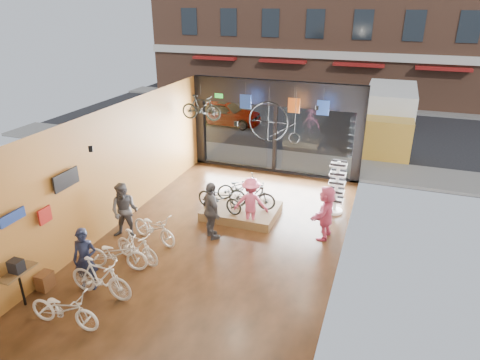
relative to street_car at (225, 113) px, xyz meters
The scene contains 33 objects.
ground_plane 12.87m from the street_car, 69.07° to the right, with size 7.00×12.00×0.04m, color black.
ceiling 13.22m from the street_car, 69.07° to the right, with size 7.00×12.00×0.04m, color black.
wall_left 12.11m from the street_car, 84.91° to the right, with size 0.04×12.00×3.80m, color #AB5D29.
wall_right 14.53m from the street_car, 55.95° to the right, with size 0.04×12.00×3.80m, color beige.
wall_back 18.63m from the street_car, 75.71° to the right, with size 7.00×0.04×3.80m, color beige.
storefront 7.65m from the street_car, 52.59° to the right, with size 7.00×0.26×3.80m, color black, non-canonical shape.
exit_sign 6.91m from the street_car, 70.31° to the right, with size 0.35×0.06×0.18m, color #198C26.
street_road 5.53m from the street_car, 33.17° to the left, with size 30.00×18.00×0.02m, color black.
sidewalk_near 6.67m from the street_car, 46.28° to the right, with size 30.00×2.40×0.12m, color slate.
sidewalk_far 8.40m from the street_car, 56.75° to the left, with size 30.00×2.00×0.12m, color slate.
street_car is the anchor object (origin of this frame).
box_truck 8.94m from the street_car, ahead, with size 2.29×6.87×2.71m, color silver, non-canonical shape.
floor_bike_0 16.73m from the street_car, 80.68° to the right, with size 0.60×1.71×0.90m, color beige.
floor_bike_1 15.63m from the street_car, 79.54° to the right, with size 0.49×1.73×1.04m, color beige.
floor_bike_2 14.47m from the street_car, 80.05° to the right, with size 0.60×1.73×0.91m, color beige.
floor_bike_3 14.08m from the street_car, 78.35° to the right, with size 0.44×1.55×0.93m, color beige.
floor_bike_4 12.97m from the street_car, 77.81° to the right, with size 0.60×1.71×0.90m, color beige.
display_platform 11.23m from the street_car, 65.66° to the right, with size 2.40×1.80×0.30m, color brown.
display_bike_left 11.42m from the street_car, 69.35° to the right, with size 0.59×1.70×0.89m, color black.
display_bike_mid 11.35m from the street_car, 63.99° to the right, with size 0.45×1.59×0.95m, color black.
display_bike_right 10.51m from the street_car, 65.52° to the right, with size 0.56×1.61×0.85m, color black.
customer_0 15.38m from the street_car, 81.33° to the right, with size 0.61×0.40×1.66m, color #161C33.
customer_1 12.88m from the street_car, 81.89° to the right, with size 0.86×0.67×1.77m, color #3F3F44.
customer_2 12.66m from the street_car, 70.26° to the right, with size 1.07×0.44×1.82m, color #3F3F44.
customer_3 12.02m from the street_car, 64.57° to the right, with size 1.08×0.62×1.67m, color #CC4C72.
customer_5 13.07m from the street_car, 55.11° to the right, with size 1.56×0.50×1.69m, color #CC4C72.
sunglasses_rack 11.71m from the street_car, 49.91° to the right, with size 0.54×0.45×1.85m, color white, non-canonical shape.
wall_merch 15.56m from the street_car, 85.54° to the right, with size 0.40×2.40×2.60m, color navy, non-canonical shape.
penny_farthing 9.25m from the street_car, 56.29° to the right, with size 1.89×0.06×1.51m, color black, non-canonical shape.
hung_bike 8.39m from the street_car, 74.62° to the right, with size 0.45×1.58×0.95m, color black.
jersey_left 8.03m from the street_car, 62.28° to the right, with size 0.45×0.03×0.55m, color #1E3F99.
jersey_mid 9.04m from the street_car, 51.13° to the right, with size 0.45×0.03×0.55m, color #CC5919.
jersey_right 9.74m from the street_car, 46.01° to the right, with size 0.45×0.03×0.55m, color #1E3F99.
Camera 1 is at (4.29, -10.28, 6.73)m, focal length 32.00 mm.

